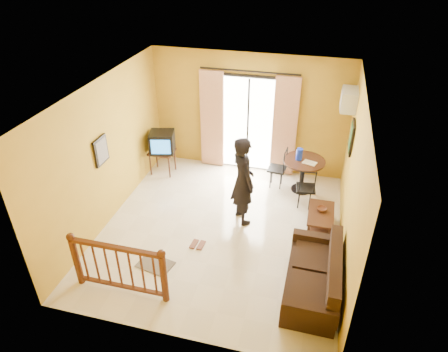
% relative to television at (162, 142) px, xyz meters
% --- Properties ---
extents(ground, '(5.00, 5.00, 0.00)m').
position_rel_television_xyz_m(ground, '(1.87, -1.74, -0.81)').
color(ground, beige).
rests_on(ground, ground).
extents(room_shell, '(5.00, 5.00, 5.00)m').
position_rel_television_xyz_m(room_shell, '(1.87, -1.74, 0.89)').
color(room_shell, white).
rests_on(room_shell, ground).
extents(balcony_door, '(2.25, 0.14, 2.46)m').
position_rel_television_xyz_m(balcony_door, '(1.87, 0.69, 0.37)').
color(balcony_door, black).
rests_on(balcony_door, ground).
extents(tv_table, '(0.57, 0.47, 0.57)m').
position_rel_television_xyz_m(tv_table, '(-0.03, 0.00, -0.32)').
color(tv_table, black).
rests_on(tv_table, ground).
extents(television, '(0.65, 0.61, 0.49)m').
position_rel_television_xyz_m(television, '(0.00, 0.00, 0.00)').
color(television, black).
rests_on(television, tv_table).
extents(picture_left, '(0.05, 0.42, 0.52)m').
position_rel_television_xyz_m(picture_left, '(-0.35, -1.94, 0.74)').
color(picture_left, black).
rests_on(picture_left, room_shell).
extents(dining_table, '(0.91, 0.91, 0.76)m').
position_rel_television_xyz_m(dining_table, '(3.25, 0.06, -0.21)').
color(dining_table, black).
rests_on(dining_table, ground).
extents(water_jug, '(0.14, 0.14, 0.26)m').
position_rel_television_xyz_m(water_jug, '(3.13, 0.06, 0.08)').
color(water_jug, '#1630D4').
rests_on(water_jug, dining_table).
extents(serving_tray, '(0.32, 0.26, 0.02)m').
position_rel_television_xyz_m(serving_tray, '(3.37, -0.04, -0.05)').
color(serving_tray, silver).
rests_on(serving_tray, dining_table).
extents(dining_chairs, '(1.13, 1.06, 0.95)m').
position_rel_television_xyz_m(dining_chairs, '(3.02, -0.24, -0.81)').
color(dining_chairs, black).
rests_on(dining_chairs, ground).
extents(air_conditioner, '(0.31, 0.60, 0.40)m').
position_rel_television_xyz_m(air_conditioner, '(3.96, 0.21, 1.34)').
color(air_conditioner, silver).
rests_on(air_conditioner, room_shell).
extents(botanical_print, '(0.05, 0.50, 0.60)m').
position_rel_television_xyz_m(botanical_print, '(4.09, -0.44, 0.84)').
color(botanical_print, black).
rests_on(botanical_print, room_shell).
extents(coffee_table, '(0.48, 0.87, 0.39)m').
position_rel_television_xyz_m(coffee_table, '(3.72, -1.24, -0.56)').
color(coffee_table, black).
rests_on(coffee_table, ground).
extents(bowl, '(0.22, 0.22, 0.06)m').
position_rel_television_xyz_m(bowl, '(3.72, -1.17, -0.40)').
color(bowl, '#582D1E').
rests_on(bowl, coffee_table).
extents(sofa, '(0.81, 1.73, 0.82)m').
position_rel_television_xyz_m(sofa, '(3.72, -2.93, -0.51)').
color(sofa, black).
rests_on(sofa, ground).
extents(standing_person, '(0.75, 0.79, 1.82)m').
position_rel_television_xyz_m(standing_person, '(2.19, -1.32, 0.10)').
color(standing_person, black).
rests_on(standing_person, ground).
extents(stair_balustrade, '(1.63, 0.13, 1.04)m').
position_rel_television_xyz_m(stair_balustrade, '(0.72, -3.64, -0.25)').
color(stair_balustrade, '#471E0F').
rests_on(stair_balustrade, ground).
extents(doormat, '(0.67, 0.52, 0.02)m').
position_rel_television_xyz_m(doormat, '(1.00, -2.97, -0.80)').
color(doormat, '#5F564C').
rests_on(doormat, ground).
extents(sandals, '(0.26, 0.26, 0.03)m').
position_rel_television_xyz_m(sandals, '(1.56, -2.30, -0.80)').
color(sandals, '#582D1E').
rests_on(sandals, ground).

